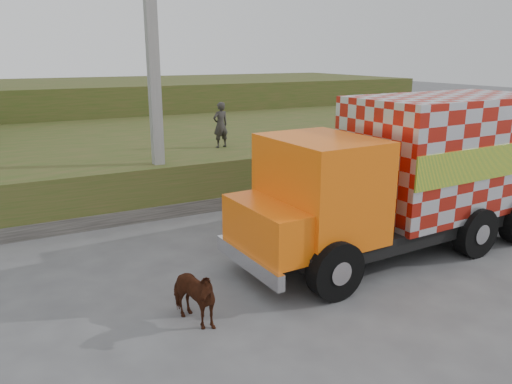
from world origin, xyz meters
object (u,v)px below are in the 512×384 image
pedestrian (221,125)px  utility_pole (154,73)px  cargo_truck (413,172)px  cow (191,296)px

pedestrian → utility_pole: bearing=22.2°
cargo_truck → cow: (-6.01, -1.01, -1.33)m
utility_pole → cow: 7.46m
utility_pole → pedestrian: size_ratio=5.20×
cow → pedestrian: (4.11, 8.01, 1.73)m
utility_pole → cow: bearing=-102.5°
cow → pedestrian: size_ratio=0.83×
utility_pole → cargo_truck: (4.59, -5.41, -2.20)m
cargo_truck → pedestrian: cargo_truck is taller
utility_pole → pedestrian: utility_pole is taller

